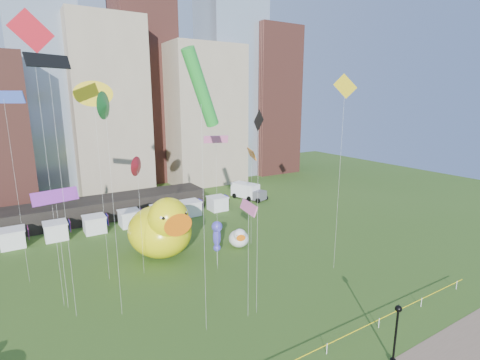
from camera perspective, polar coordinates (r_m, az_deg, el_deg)
skyline at (r=79.05m, az=-21.98°, el=13.80°), size 101.00×23.00×68.00m
pavilion at (r=61.65m, az=-23.02°, el=-4.48°), size 38.00×6.00×3.20m
vendor_tents at (r=57.06m, az=-17.02°, el=-5.88°), size 33.24×2.80×2.40m
big_duck at (r=44.59m, az=-12.29°, el=-7.47°), size 7.99×10.43×7.86m
small_duck at (r=47.08m, az=-0.17°, el=-9.12°), size 3.57×3.92×2.73m
seahorse_green at (r=44.26m, az=-13.18°, el=-7.07°), size 1.44×1.79×5.77m
seahorse_purple at (r=41.18m, az=-3.64°, el=-8.48°), size 1.48×1.71×5.40m
lamppost at (r=29.90m, az=23.49°, el=-20.58°), size 0.49×0.49×4.74m
box_truck at (r=68.99m, az=1.22°, el=-1.75°), size 4.63×7.25×2.90m
kite_0 at (r=38.68m, az=-15.93°, el=2.08°), size 1.37×1.77×12.99m
kite_1 at (r=37.85m, az=-3.83°, el=6.26°), size 2.55×1.21×15.05m
kite_2 at (r=29.16m, az=2.94°, el=7.89°), size 0.30×1.75×17.98m
kite_3 at (r=30.67m, az=-20.53°, el=10.92°), size 1.28×2.05×19.38m
kite_4 at (r=37.84m, az=-22.16°, el=12.46°), size 2.40×0.88×20.44m
kite_5 at (r=41.04m, az=-33.30°, el=10.78°), size 3.56×2.33×19.52m
kite_6 at (r=45.35m, az=1.85°, el=4.13°), size 1.95×3.75×12.62m
kite_7 at (r=34.66m, az=-27.16°, el=-2.37°), size 3.75×1.33×11.21m
kite_8 at (r=34.57m, az=-30.04°, el=19.01°), size 3.33×0.22×25.65m
kite_9 at (r=29.80m, az=1.36°, el=-4.44°), size 0.84×2.82×10.48m
kite_10 at (r=32.06m, az=-28.07°, el=16.03°), size 3.29×1.83×22.10m
kite_11 at (r=26.73m, az=-6.23°, el=14.20°), size 3.44×2.10×22.36m
kite_12 at (r=39.20m, az=16.22°, el=13.28°), size 1.03×2.31×21.28m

